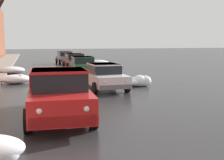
{
  "coord_description": "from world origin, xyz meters",
  "views": [
    {
      "loc": [
        -2.51,
        -3.27,
        2.65
      ],
      "look_at": [
        0.84,
        8.87,
        1.01
      ],
      "focal_mm": 48.26,
      "sensor_mm": 36.0,
      "label": 1
    }
  ],
  "objects": [
    {
      "name": "snow_bank_near_corner_right",
      "position": [
        3.66,
        13.25,
        0.29
      ],
      "size": [
        1.92,
        1.01,
        0.68
      ],
      "color": "white",
      "rests_on": "ground"
    },
    {
      "name": "snow_bank_mid_block_left",
      "position": [
        -3.91,
        22.32,
        0.29
      ],
      "size": [
        2.04,
        1.42,
        0.59
      ],
      "color": "white",
      "rests_on": "ground"
    },
    {
      "name": "snow_bank_along_left_kerb",
      "position": [
        3.59,
        28.27,
        0.31
      ],
      "size": [
        3.09,
        0.97,
        0.75
      ],
      "color": "white",
      "rests_on": "ground"
    },
    {
      "name": "sedan_white_parked_kerbside_close",
      "position": [
        1.44,
        12.63,
        0.75
      ],
      "size": [
        2.02,
        4.0,
        1.42
      ],
      "color": "silver",
      "rests_on": "ground"
    },
    {
      "name": "sedan_green_parked_kerbside_mid",
      "position": [
        1.61,
        20.39,
        0.75
      ],
      "size": [
        2.09,
        4.29,
        1.42
      ],
      "color": "#1E5633",
      "rests_on": "ground"
    },
    {
      "name": "snow_bank_along_right_kerb",
      "position": [
        -3.32,
        16.29,
        0.29
      ],
      "size": [
        1.89,
        1.16,
        0.59
      ],
      "color": "white",
      "rests_on": "ground"
    },
    {
      "name": "sedan_grey_queued_behind_truck",
      "position": [
        1.56,
        32.14,
        0.75
      ],
      "size": [
        2.05,
        3.95,
        1.42
      ],
      "color": "slate",
      "rests_on": "ground"
    },
    {
      "name": "sedan_maroon_parked_far_down_block",
      "position": [
        1.8,
        26.18,
        0.75
      ],
      "size": [
        2.14,
        3.96,
        1.42
      ],
      "color": "maroon",
      "rests_on": "ground"
    },
    {
      "name": "pickup_truck_red_approaching_near_lane",
      "position": [
        -1.59,
        6.93,
        0.88
      ],
      "size": [
        2.31,
        5.3,
        1.76
      ],
      "color": "red",
      "rests_on": "ground"
    },
    {
      "name": "snow_bank_far_right_pile",
      "position": [
        4.14,
        25.64,
        0.38
      ],
      "size": [
        2.24,
        1.31,
        0.8
      ],
      "color": "white",
      "rests_on": "ground"
    }
  ]
}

